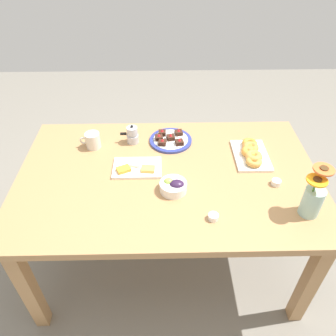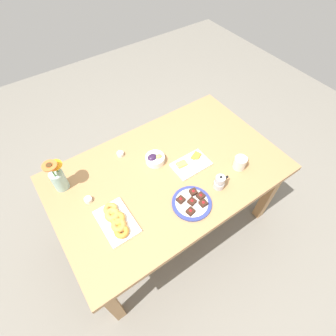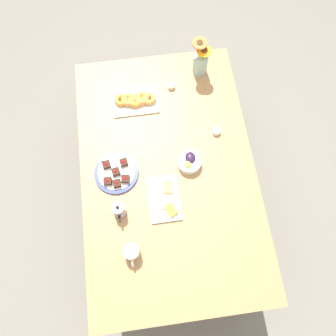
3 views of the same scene
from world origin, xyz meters
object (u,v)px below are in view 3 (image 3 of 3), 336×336
(croissant_platter, at_px, (135,100))
(flower_vase, at_px, (200,62))
(jam_cup_berry, at_px, (216,131))
(dining_table, at_px, (168,175))
(jam_cup_honey, at_px, (171,86))
(coffee_mug, at_px, (131,252))
(dessert_plate, at_px, (116,173))
(moka_pot, at_px, (119,210))
(cheese_platter, at_px, (165,199))
(grape_bowl, at_px, (189,162))

(croissant_platter, distance_m, flower_vase, 0.47)
(jam_cup_berry, bearing_deg, dining_table, -57.92)
(dining_table, relative_size, flower_vase, 6.13)
(jam_cup_honey, height_order, flower_vase, flower_vase)
(coffee_mug, distance_m, jam_cup_honey, 1.04)
(dessert_plate, distance_m, moka_pot, 0.23)
(croissant_platter, xyz_separation_m, dessert_plate, (0.45, -0.16, -0.01))
(dessert_plate, bearing_deg, cheese_platter, 53.47)
(jam_cup_honey, height_order, jam_cup_berry, same)
(dining_table, relative_size, jam_cup_berry, 33.33)
(croissant_platter, height_order, jam_cup_berry, croissant_platter)
(jam_cup_berry, xyz_separation_m, moka_pot, (0.40, -0.61, 0.03))
(croissant_platter, bearing_deg, moka_pot, -12.98)
(cheese_platter, bearing_deg, grape_bowl, 138.79)
(grape_bowl, height_order, dessert_plate, grape_bowl)
(croissant_platter, bearing_deg, dessert_plate, -19.18)
(grape_bowl, height_order, cheese_platter, grape_bowl)
(jam_cup_honey, distance_m, moka_pot, 0.85)
(coffee_mug, height_order, jam_cup_honey, coffee_mug)
(grape_bowl, relative_size, jam_cup_berry, 2.84)
(dessert_plate, bearing_deg, coffee_mug, 5.82)
(coffee_mug, distance_m, flower_vase, 1.20)
(dining_table, bearing_deg, flower_vase, 155.70)
(jam_cup_honey, distance_m, dessert_plate, 0.66)
(cheese_platter, xyz_separation_m, dessert_plate, (-0.19, -0.25, 0.00))
(dessert_plate, bearing_deg, moka_pot, 0.33)
(dining_table, xyz_separation_m, croissant_platter, (-0.47, -0.14, 0.11))
(cheese_platter, distance_m, jam_cup_berry, 0.51)
(jam_cup_honey, xyz_separation_m, dessert_plate, (0.53, -0.39, -0.00))
(cheese_platter, bearing_deg, dessert_plate, -126.53)
(grape_bowl, relative_size, flower_vase, 0.52)
(dining_table, xyz_separation_m, flower_vase, (-0.64, 0.29, 0.18))
(flower_vase, bearing_deg, cheese_platter, -22.26)
(moka_pot, bearing_deg, dessert_plate, -179.67)
(jam_cup_berry, bearing_deg, moka_pot, -56.61)
(grape_bowl, xyz_separation_m, flower_vase, (-0.62, 0.16, 0.06))
(jam_cup_berry, height_order, flower_vase, flower_vase)
(jam_cup_honey, relative_size, jam_cup_berry, 1.00)
(dining_table, relative_size, grape_bowl, 11.75)
(dining_table, distance_m, flower_vase, 0.73)
(jam_cup_berry, bearing_deg, cheese_platter, -44.43)
(jam_cup_honey, bearing_deg, dessert_plate, -36.34)
(coffee_mug, xyz_separation_m, croissant_platter, (-0.90, 0.11, -0.02))
(coffee_mug, bearing_deg, jam_cup_berry, 138.02)
(croissant_platter, height_order, moka_pot, moka_pot)
(cheese_platter, bearing_deg, jam_cup_honey, 169.24)
(cheese_platter, xyz_separation_m, moka_pot, (0.04, -0.25, 0.04))
(flower_vase, height_order, moka_pot, flower_vase)
(jam_cup_berry, relative_size, flower_vase, 0.18)
(grape_bowl, distance_m, cheese_platter, 0.26)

